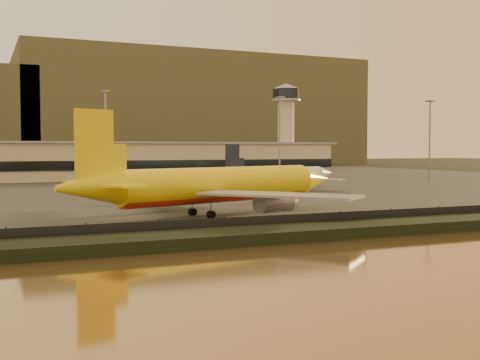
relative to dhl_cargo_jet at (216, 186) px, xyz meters
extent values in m
plane|color=black|center=(7.03, -7.88, -4.82)|extent=(900.00, 900.00, 0.00)
cube|color=black|center=(7.03, -24.88, -4.12)|extent=(320.00, 7.00, 1.40)
cube|color=#2D2D2D|center=(7.03, 87.12, -4.72)|extent=(320.00, 220.00, 0.20)
cube|color=black|center=(7.03, -20.88, -3.52)|extent=(300.00, 0.05, 2.20)
cube|color=tan|center=(7.03, 117.12, 1.38)|extent=(160.00, 22.00, 12.00)
cube|color=black|center=(7.03, 105.92, 0.38)|extent=(160.00, 0.60, 3.00)
cube|color=gray|center=(7.03, 117.12, 7.68)|extent=(164.00, 24.00, 0.60)
cylinder|color=tan|center=(77.03, 123.12, 10.38)|extent=(6.40, 6.40, 30.00)
cylinder|color=black|center=(77.03, 123.12, 27.13)|extent=(10.40, 10.40, 3.50)
cone|color=gray|center=(77.03, 123.12, 29.88)|extent=(11.20, 11.20, 2.00)
cylinder|color=gray|center=(77.03, 123.12, 24.58)|extent=(11.20, 11.20, 0.80)
cylinder|color=slate|center=(-2.97, 72.12, 7.88)|extent=(0.50, 0.50, 25.00)
cube|color=slate|center=(-2.97, 72.12, 20.58)|extent=(2.20, 2.20, 0.40)
cylinder|color=slate|center=(47.03, 70.12, 7.88)|extent=(0.50, 0.50, 25.00)
cube|color=slate|center=(47.03, 70.12, 20.58)|extent=(2.20, 2.20, 0.40)
cylinder|color=slate|center=(97.03, 64.12, 7.88)|extent=(0.50, 0.50, 25.00)
cube|color=slate|center=(97.03, 64.12, 20.58)|extent=(2.20, 2.20, 0.40)
cube|color=brown|center=(97.03, 332.12, 30.18)|extent=(220.00, 160.00, 70.00)
cylinder|color=yellow|center=(0.90, 0.28, 0.28)|extent=(35.58, 15.62, 5.15)
cylinder|color=red|center=(0.90, 0.28, -0.62)|extent=(34.29, 14.24, 4.02)
cone|color=yellow|center=(21.22, 6.68, 0.28)|extent=(8.16, 7.00, 5.15)
cone|color=yellow|center=(-20.37, -6.41, 0.67)|extent=(10.05, 7.59, 5.15)
cube|color=yellow|center=(-19.42, -6.11, 6.33)|extent=(5.32, 2.03, 9.02)
cube|color=yellow|center=(-20.02, -0.90, 1.05)|extent=(5.00, 4.94, 0.31)
cube|color=yellow|center=(-16.93, -10.73, 1.05)|extent=(6.88, 6.86, 0.31)
cube|color=gray|center=(-4.16, 13.08, -0.62)|extent=(8.68, 22.78, 0.31)
cylinder|color=gray|center=(-0.80, 10.63, -2.04)|extent=(6.52, 4.49, 2.83)
cube|color=gray|center=(4.07, -13.11, -0.62)|extent=(19.53, 21.62, 0.31)
cylinder|color=gray|center=(5.43, -9.17, -2.04)|extent=(6.52, 4.49, 2.83)
cylinder|color=black|center=(13.90, 4.37, -4.05)|extent=(1.35, 1.20, 1.13)
cylinder|color=slate|center=(13.90, 4.37, -3.46)|extent=(0.20, 0.20, 2.32)
cylinder|color=black|center=(-1.95, -3.04, -4.05)|extent=(1.35, 1.20, 1.13)
cylinder|color=slate|center=(-1.95, -3.04, -3.46)|extent=(0.20, 0.20, 2.32)
cylinder|color=black|center=(-3.34, 1.38, -4.05)|extent=(1.35, 1.20, 1.13)
cylinder|color=slate|center=(-3.34, 1.38, -3.46)|extent=(0.20, 0.20, 2.32)
cylinder|color=white|center=(38.36, 52.04, -1.03)|extent=(27.18, 10.95, 3.77)
cylinder|color=gray|center=(38.36, 52.04, -1.69)|extent=(26.23, 9.95, 2.94)
cone|color=white|center=(53.98, 56.41, -1.03)|extent=(6.10, 5.06, 3.77)
cone|color=white|center=(22.00, 47.47, -0.75)|extent=(7.56, 5.46, 3.77)
cube|color=black|center=(22.73, 47.67, 3.40)|extent=(4.08, 1.41, 6.60)
cube|color=white|center=(22.44, 51.51, -0.46)|extent=(3.92, 3.74, 0.23)
cube|color=white|center=(24.47, 44.24, -0.46)|extent=(5.13, 5.07, 0.23)
cube|color=gray|center=(34.83, 61.83, -1.69)|extent=(7.14, 17.46, 0.23)
cylinder|color=gray|center=(37.34, 59.89, -2.73)|extent=(4.92, 3.22, 2.08)
cube|color=gray|center=(40.42, 41.85, -1.69)|extent=(14.55, 16.67, 0.23)
cylinder|color=gray|center=(41.56, 44.81, -2.73)|extent=(4.92, 3.22, 2.08)
cylinder|color=black|center=(48.35, 54.84, -4.20)|extent=(0.98, 0.86, 0.83)
cylinder|color=slate|center=(48.35, 54.84, -3.77)|extent=(0.20, 0.20, 1.70)
cylinder|color=black|center=(36.09, 49.64, -4.20)|extent=(0.98, 0.86, 0.83)
cylinder|color=slate|center=(36.09, 49.64, -3.77)|extent=(0.20, 0.20, 1.70)
cylinder|color=black|center=(35.17, 52.92, -4.20)|extent=(0.98, 0.86, 0.83)
cylinder|color=slate|center=(35.17, 52.92, -3.77)|extent=(0.20, 0.20, 1.70)
cube|color=yellow|center=(18.82, 17.57, -3.77)|extent=(4.13, 3.06, 1.70)
cube|color=white|center=(-5.51, 24.92, -3.73)|extent=(3.98, 1.89, 1.77)
camera|label=1|loc=(-33.25, -86.03, 5.70)|focal=45.00mm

